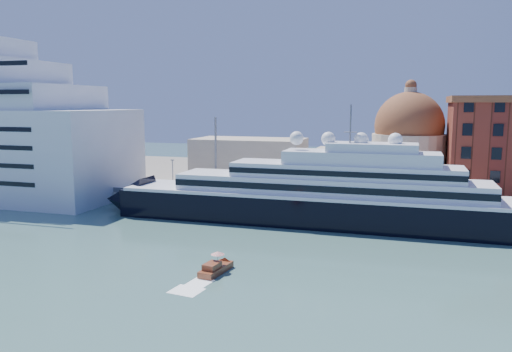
% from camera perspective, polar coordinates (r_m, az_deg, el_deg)
% --- Properties ---
extents(ground, '(400.00, 400.00, 0.00)m').
position_cam_1_polar(ground, '(79.55, 0.14, -8.89)').
color(ground, '#345B56').
rests_on(ground, ground).
extents(quay, '(180.00, 10.00, 2.50)m').
position_cam_1_polar(quay, '(111.22, 5.27, -3.31)').
color(quay, gray).
rests_on(quay, ground).
extents(land, '(260.00, 72.00, 2.00)m').
position_cam_1_polar(land, '(151.04, 8.49, -0.40)').
color(land, slate).
rests_on(land, ground).
extents(quay_fence, '(180.00, 0.10, 1.20)m').
position_cam_1_polar(quay_fence, '(106.54, 4.79, -2.80)').
color(quay_fence, slate).
rests_on(quay_fence, quay).
extents(superyacht, '(91.24, 12.65, 27.27)m').
position_cam_1_polar(superyacht, '(99.44, 5.52, -2.66)').
color(superyacht, black).
rests_on(superyacht, ground).
extents(service_barge, '(10.56, 3.53, 2.38)m').
position_cam_1_polar(service_barge, '(125.50, -22.75, -2.86)').
color(service_barge, white).
rests_on(service_barge, ground).
extents(water_taxi, '(3.04, 6.75, 3.10)m').
position_cam_1_polar(water_taxi, '(70.97, -4.67, -10.43)').
color(water_taxi, brown).
rests_on(water_taxi, ground).
extents(church, '(66.00, 18.00, 25.50)m').
position_cam_1_polar(church, '(131.97, 10.18, 2.66)').
color(church, beige).
rests_on(church, land).
extents(lamp_posts, '(120.80, 2.40, 18.00)m').
position_cam_1_polar(lamp_posts, '(111.45, -1.24, 1.23)').
color(lamp_posts, slate).
rests_on(lamp_posts, quay).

